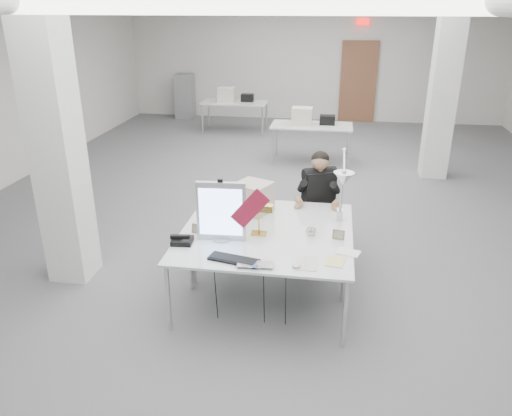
{
  "coord_description": "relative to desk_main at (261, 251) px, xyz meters",
  "views": [
    {
      "loc": [
        0.64,
        -6.81,
        3.0
      ],
      "look_at": [
        -0.13,
        -2.0,
        0.99
      ],
      "focal_mm": 35.0,
      "sensor_mm": 36.0,
      "label": 1
    }
  ],
  "objects": [
    {
      "name": "pennant",
      "position": [
        -0.13,
        0.15,
        0.38
      ],
      "size": [
        0.41,
        0.04,
        0.44
      ],
      "primitive_type": "cube",
      "rotation": [
        0.0,
        -0.87,
        -0.08
      ],
      "color": "maroon",
      "rests_on": "monitor"
    },
    {
      "name": "desk_clock",
      "position": [
        0.47,
        0.41,
        0.06
      ],
      "size": [
        0.11,
        0.04,
        0.1
      ],
      "primitive_type": "cylinder",
      "rotation": [
        1.57,
        0.0,
        -0.14
      ],
      "color": "#A8A7AC",
      "rests_on": "desk_main"
    },
    {
      "name": "laptop",
      "position": [
        0.01,
        -0.38,
        0.03
      ],
      "size": [
        0.35,
        0.24,
        0.03
      ],
      "primitive_type": "imported",
      "rotation": [
        0.0,
        0.0,
        0.08
      ],
      "color": "#A7A7AC",
      "rests_on": "desk_main"
    },
    {
      "name": "paper_stack_c",
      "position": [
        0.85,
        0.08,
        0.02
      ],
      "size": [
        0.26,
        0.21,
        0.01
      ],
      "primitive_type": "cube",
      "rotation": [
        0.0,
        0.0,
        -0.31
      ],
      "color": "white",
      "rests_on": "desk_main"
    },
    {
      "name": "paper_stack_a",
      "position": [
        0.46,
        -0.2,
        0.02
      ],
      "size": [
        0.2,
        0.28,
        0.01
      ],
      "primitive_type": "cube",
      "rotation": [
        0.0,
        0.0,
        0.01
      ],
      "color": "silver",
      "rests_on": "desk_main"
    },
    {
      "name": "room_shell",
      "position": [
        0.04,
        2.63,
        0.95
      ],
      "size": [
        10.04,
        14.04,
        3.24
      ],
      "color": "#58585A",
      "rests_on": "ground"
    },
    {
      "name": "picture_frame_right",
      "position": [
        0.75,
        0.38,
        0.06
      ],
      "size": [
        0.13,
        0.05,
        0.1
      ],
      "primitive_type": "cube",
      "rotation": [
        -0.21,
        0.0,
        -0.17
      ],
      "color": "#9C7843",
      "rests_on": "desk_main"
    },
    {
      "name": "seated_person",
      "position": [
        0.5,
        1.54,
        0.16
      ],
      "size": [
        0.73,
        0.8,
        0.97
      ],
      "primitive_type": null,
      "rotation": [
        0.0,
        0.0,
        0.42
      ],
      "color": "black",
      "rests_on": "office_chair"
    },
    {
      "name": "bg_desk_a",
      "position": [
        0.2,
        5.5,
        0.0
      ],
      "size": [
        1.6,
        0.8,
        0.02
      ],
      "primitive_type": "cube",
      "color": "silver",
      "rests_on": "room_shell"
    },
    {
      "name": "desk_main",
      "position": [
        0.0,
        0.0,
        0.0
      ],
      "size": [
        1.8,
        0.9,
        0.02
      ],
      "primitive_type": "cube",
      "color": "silver",
      "rests_on": "room_shell"
    },
    {
      "name": "office_chair",
      "position": [
        0.5,
        1.59,
        -0.2
      ],
      "size": [
        0.7,
        0.7,
        1.08
      ],
      "primitive_type": null,
      "rotation": [
        0.0,
        0.0,
        0.42
      ],
      "color": "black",
      "rests_on": "room_shell"
    },
    {
      "name": "architect_lamp",
      "position": [
        0.76,
        0.62,
        0.51
      ],
      "size": [
        0.36,
        0.8,
        1.0
      ],
      "primitive_type": null,
      "rotation": [
        0.0,
        0.0,
        -0.12
      ],
      "color": "silver",
      "rests_on": "desk_second"
    },
    {
      "name": "mouse",
      "position": [
        0.38,
        -0.3,
        0.03
      ],
      "size": [
        0.1,
        0.08,
        0.03
      ],
      "primitive_type": "ellipsoid",
      "rotation": [
        0.0,
        0.0,
        0.32
      ],
      "color": "silver",
      "rests_on": "desk_main"
    },
    {
      "name": "picture_frame_left",
      "position": [
        -0.72,
        0.29,
        0.06
      ],
      "size": [
        0.13,
        0.06,
        0.1
      ],
      "primitive_type": "cube",
      "rotation": [
        -0.21,
        0.0,
        -0.22
      ],
      "color": "#B17A4C",
      "rests_on": "desk_main"
    },
    {
      "name": "filing_cabinet",
      "position": [
        -3.5,
        9.15,
        -0.14
      ],
      "size": [
        0.45,
        0.55,
        1.2
      ],
      "primitive_type": "cube",
      "color": "gray",
      "rests_on": "room_shell"
    },
    {
      "name": "monitor",
      "position": [
        -0.43,
        0.18,
        0.32
      ],
      "size": [
        0.5,
        0.08,
        0.62
      ],
      "primitive_type": "cube",
      "rotation": [
        0.0,
        0.0,
        0.06
      ],
      "color": "#BABABF",
      "rests_on": "desk_main"
    },
    {
      "name": "bg_desk_b",
      "position": [
        -1.8,
        7.7,
        0.0
      ],
      "size": [
        1.6,
        0.8,
        0.02
      ],
      "primitive_type": "cube",
      "color": "silver",
      "rests_on": "room_shell"
    },
    {
      "name": "paper_stack_b",
      "position": [
        0.73,
        -0.12,
        0.02
      ],
      "size": [
        0.2,
        0.26,
        0.01
      ],
      "primitive_type": "cube",
      "rotation": [
        0.0,
        0.0,
        -0.16
      ],
      "color": "#ECE28D",
      "rests_on": "desk_main"
    },
    {
      "name": "desk_second",
      "position": [
        0.0,
        0.9,
        0.0
      ],
      "size": [
        1.8,
        0.9,
        0.02
      ],
      "primitive_type": "cube",
      "color": "silver",
      "rests_on": "room_shell"
    },
    {
      "name": "beige_monitor",
      "position": [
        -0.23,
        0.95,
        0.19
      ],
      "size": [
        0.48,
        0.47,
        0.35
      ],
      "primitive_type": "cube",
      "rotation": [
        0.0,
        0.0,
        -0.43
      ],
      "color": "#BAAD9A",
      "rests_on": "desk_second"
    },
    {
      "name": "keyboard",
      "position": [
        -0.22,
        -0.25,
        0.02
      ],
      "size": [
        0.51,
        0.26,
        0.02
      ],
      "primitive_type": "cube",
      "rotation": [
        0.0,
        0.0,
        -0.22
      ],
      "color": "black",
      "rests_on": "desk_main"
    },
    {
      "name": "bankers_lamp",
      "position": [
        -0.07,
        0.36,
        0.17
      ],
      "size": [
        0.28,
        0.13,
        0.31
      ],
      "primitive_type": null,
      "rotation": [
        0.0,
        0.0,
        -0.06
      ],
      "color": "gold",
      "rests_on": "desk_main"
    },
    {
      "name": "desk_phone",
      "position": [
        -0.8,
        0.03,
        0.04
      ],
      "size": [
        0.22,
        0.2,
        0.05
      ],
      "primitive_type": "cube",
      "rotation": [
        0.0,
        0.0,
        0.08
      ],
      "color": "black",
      "rests_on": "desk_main"
    }
  ]
}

